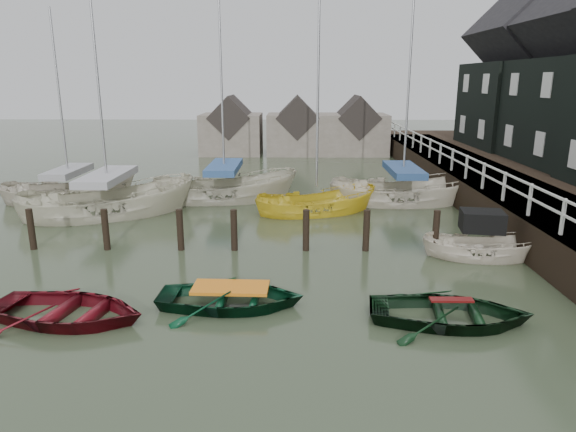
{
  "coord_description": "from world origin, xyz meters",
  "views": [
    {
      "loc": [
        0.82,
        -13.33,
        5.57
      ],
      "look_at": [
        0.61,
        2.22,
        1.4
      ],
      "focal_mm": 32.0,
      "sensor_mm": 36.0,
      "label": 1
    }
  ],
  "objects_px": {
    "rowboat_green": "(231,306)",
    "sailboat_c": "(316,212)",
    "sailboat_a": "(110,214)",
    "motorboat": "(481,254)",
    "rowboat_dkgreen": "(449,322)",
    "sailboat_b": "(225,199)",
    "sailboat_e": "(71,199)",
    "sailboat_d": "(402,202)",
    "rowboat_red": "(69,320)"
  },
  "relations": [
    {
      "from": "rowboat_red",
      "to": "sailboat_a",
      "type": "bearing_deg",
      "value": 24.78
    },
    {
      "from": "sailboat_d",
      "to": "rowboat_dkgreen",
      "type": "bearing_deg",
      "value": 174.15
    },
    {
      "from": "sailboat_b",
      "to": "sailboat_e",
      "type": "height_order",
      "value": "sailboat_b"
    },
    {
      "from": "motorboat",
      "to": "sailboat_c",
      "type": "distance_m",
      "value": 7.62
    },
    {
      "from": "rowboat_green",
      "to": "sailboat_e",
      "type": "distance_m",
      "value": 14.61
    },
    {
      "from": "sailboat_a",
      "to": "sailboat_e",
      "type": "distance_m",
      "value": 3.84
    },
    {
      "from": "rowboat_dkgreen",
      "to": "motorboat",
      "type": "xyz_separation_m",
      "value": [
        2.31,
        4.54,
        0.12
      ]
    },
    {
      "from": "rowboat_red",
      "to": "rowboat_dkgreen",
      "type": "relative_size",
      "value": 1.02
    },
    {
      "from": "rowboat_green",
      "to": "sailboat_d",
      "type": "height_order",
      "value": "sailboat_d"
    },
    {
      "from": "sailboat_a",
      "to": "sailboat_c",
      "type": "bearing_deg",
      "value": -110.23
    },
    {
      "from": "sailboat_b",
      "to": "sailboat_e",
      "type": "distance_m",
      "value": 7.28
    },
    {
      "from": "rowboat_green",
      "to": "sailboat_b",
      "type": "height_order",
      "value": "sailboat_b"
    },
    {
      "from": "rowboat_red",
      "to": "sailboat_b",
      "type": "distance_m",
      "value": 12.76
    },
    {
      "from": "sailboat_a",
      "to": "sailboat_c",
      "type": "height_order",
      "value": "sailboat_c"
    },
    {
      "from": "sailboat_c",
      "to": "sailboat_e",
      "type": "bearing_deg",
      "value": 64.35
    },
    {
      "from": "sailboat_b",
      "to": "sailboat_c",
      "type": "height_order",
      "value": "sailboat_b"
    },
    {
      "from": "motorboat",
      "to": "sailboat_c",
      "type": "relative_size",
      "value": 0.35
    },
    {
      "from": "sailboat_a",
      "to": "sailboat_c",
      "type": "distance_m",
      "value": 8.73
    },
    {
      "from": "motorboat",
      "to": "sailboat_a",
      "type": "height_order",
      "value": "sailboat_a"
    },
    {
      "from": "rowboat_red",
      "to": "sailboat_c",
      "type": "relative_size",
      "value": 0.35
    },
    {
      "from": "rowboat_red",
      "to": "sailboat_b",
      "type": "relative_size",
      "value": 0.33
    },
    {
      "from": "rowboat_green",
      "to": "sailboat_a",
      "type": "bearing_deg",
      "value": 36.66
    },
    {
      "from": "sailboat_a",
      "to": "sailboat_b",
      "type": "bearing_deg",
      "value": -81.1
    },
    {
      "from": "motorboat",
      "to": "rowboat_red",
      "type": "bearing_deg",
      "value": 120.57
    },
    {
      "from": "sailboat_a",
      "to": "sailboat_e",
      "type": "bearing_deg",
      "value": 22.86
    },
    {
      "from": "rowboat_red",
      "to": "sailboat_c",
      "type": "bearing_deg",
      "value": -20.74
    },
    {
      "from": "rowboat_green",
      "to": "sailboat_c",
      "type": "relative_size",
      "value": 0.33
    },
    {
      "from": "sailboat_b",
      "to": "sailboat_c",
      "type": "relative_size",
      "value": 1.07
    },
    {
      "from": "rowboat_green",
      "to": "sailboat_c",
      "type": "distance_m",
      "value": 9.75
    },
    {
      "from": "rowboat_red",
      "to": "sailboat_b",
      "type": "bearing_deg",
      "value": 1.49
    },
    {
      "from": "rowboat_red",
      "to": "sailboat_d",
      "type": "height_order",
      "value": "sailboat_d"
    },
    {
      "from": "rowboat_green",
      "to": "sailboat_c",
      "type": "height_order",
      "value": "sailboat_c"
    },
    {
      "from": "sailboat_e",
      "to": "sailboat_b",
      "type": "bearing_deg",
      "value": -107.73
    },
    {
      "from": "rowboat_green",
      "to": "sailboat_a",
      "type": "xyz_separation_m",
      "value": [
        -6.19,
        8.88,
        0.06
      ]
    },
    {
      "from": "rowboat_green",
      "to": "sailboat_b",
      "type": "bearing_deg",
      "value": 10.04
    },
    {
      "from": "sailboat_a",
      "to": "sailboat_d",
      "type": "xyz_separation_m",
      "value": [
        12.76,
        2.37,
        0.01
      ]
    },
    {
      "from": "rowboat_green",
      "to": "motorboat",
      "type": "xyz_separation_m",
      "value": [
        7.58,
        3.71,
        0.12
      ]
    },
    {
      "from": "sailboat_a",
      "to": "sailboat_b",
      "type": "height_order",
      "value": "sailboat_b"
    },
    {
      "from": "motorboat",
      "to": "sailboat_e",
      "type": "distance_m",
      "value": 18.31
    },
    {
      "from": "rowboat_red",
      "to": "sailboat_d",
      "type": "bearing_deg",
      "value": -29.69
    },
    {
      "from": "motorboat",
      "to": "sailboat_c",
      "type": "xyz_separation_m",
      "value": [
        -5.06,
        5.7,
        -0.1
      ]
    },
    {
      "from": "motorboat",
      "to": "sailboat_a",
      "type": "relative_size",
      "value": 0.37
    },
    {
      "from": "sailboat_a",
      "to": "sailboat_c",
      "type": "xyz_separation_m",
      "value": [
        8.72,
        0.53,
        -0.04
      ]
    },
    {
      "from": "motorboat",
      "to": "sailboat_c",
      "type": "bearing_deg",
      "value": 50.34
    },
    {
      "from": "sailboat_e",
      "to": "rowboat_dkgreen",
      "type": "bearing_deg",
      "value": -150.46
    },
    {
      "from": "sailboat_c",
      "to": "sailboat_e",
      "type": "distance_m",
      "value": 11.7
    },
    {
      "from": "rowboat_dkgreen",
      "to": "sailboat_c",
      "type": "relative_size",
      "value": 0.34
    },
    {
      "from": "sailboat_c",
      "to": "sailboat_d",
      "type": "distance_m",
      "value": 4.44
    },
    {
      "from": "rowboat_red",
      "to": "sailboat_e",
      "type": "height_order",
      "value": "sailboat_e"
    },
    {
      "from": "sailboat_b",
      "to": "rowboat_red",
      "type": "bearing_deg",
      "value": 162.08
    }
  ]
}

